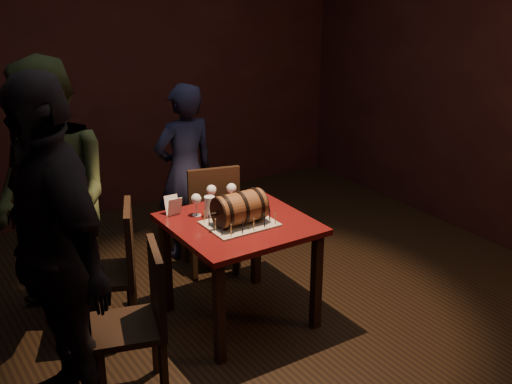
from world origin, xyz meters
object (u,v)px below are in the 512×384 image
barrel_cake (240,208)px  person_left_front (54,255)px  wine_glass_right (231,189)px  person_back (185,172)px  wine_glass_mid (211,191)px  wine_glass_left (196,200)px  pint_of_ale (210,207)px  chair_left_front (141,315)px  person_left_rear (52,201)px  chair_left_rear (116,265)px  pub_table (239,236)px  chair_back (211,214)px

barrel_cake → person_left_front: (-1.29, -0.25, 0.11)m
wine_glass_right → person_back: person_back is taller
person_back → wine_glass_mid: bearing=74.2°
barrel_cake → wine_glass_left: bearing=120.3°
person_back → person_left_front: size_ratio=0.76×
barrel_cake → person_back: bearing=80.9°
pint_of_ale → chair_left_front: chair_left_front is taller
wine_glass_left → person_back: (0.36, 0.88, -0.12)m
wine_glass_mid → person_left_rear: 1.08m
wine_glass_left → chair_left_rear: size_ratio=0.17×
pub_table → pint_of_ale: bearing=127.3°
pint_of_ale → chair_left_front: bearing=-143.8°
person_back → chair_left_rear: bearing=39.3°
wine_glass_mid → person_left_front: 1.45m
pub_table → wine_glass_right: bearing=68.4°
chair_back → chair_left_front: 1.52m
pint_of_ale → chair_left_rear: (-0.66, 0.11, -0.30)m
wine_glass_right → person_back: 0.85m
pint_of_ale → chair_back: chair_back is taller
chair_left_front → person_left_rear: 1.08m
pint_of_ale → person_left_front: person_left_front is taller
wine_glass_left → barrel_cake: bearing=-59.7°
pint_of_ale → chair_left_front: (-0.76, -0.56, -0.30)m
wine_glass_mid → chair_left_front: 1.18m
pub_table → barrel_cake: 0.24m
chair_left_rear → wine_glass_right: bearing=0.8°
chair_left_front → chair_back: bearing=45.7°
pub_table → wine_glass_left: 0.38m
pint_of_ale → person_left_rear: size_ratio=0.08×
pub_table → chair_left_front: chair_left_front is taller
wine_glass_mid → chair_left_rear: size_ratio=0.17×
chair_back → person_back: person_back is taller
wine_glass_left → chair_back: size_ratio=0.17×
wine_glass_right → person_left_front: 1.55m
pub_table → wine_glass_mid: bearing=93.8°
wine_glass_left → wine_glass_mid: same height
wine_glass_right → barrel_cake: bearing=-112.4°
person_left_front → wine_glass_right: bearing=107.1°
person_left_rear → wine_glass_mid: bearing=63.6°
chair_back → person_back: bearing=90.8°
barrel_cake → chair_left_rear: size_ratio=0.42×
pub_table → wine_glass_left: (-0.19, 0.24, 0.23)m
wine_glass_left → person_left_rear: 0.94m
barrel_cake → wine_glass_right: size_ratio=2.41×
chair_back → person_left_front: person_left_front is taller
chair_left_front → wine_glass_mid: bearing=39.8°
pub_table → wine_glass_right: (0.11, 0.29, 0.23)m
wine_glass_left → person_left_front: bearing=-154.1°
wine_glass_left → wine_glass_mid: (0.17, 0.09, -0.00)m
wine_glass_right → chair_back: size_ratio=0.17×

